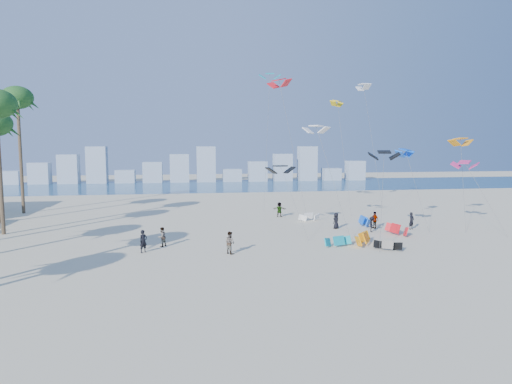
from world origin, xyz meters
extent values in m
plane|color=beige|center=(0.00, 0.00, 0.00)|extent=(220.00, 220.00, 0.00)
plane|color=navy|center=(0.00, 72.00, 0.01)|extent=(220.00, 220.00, 0.00)
imported|color=black|center=(-6.67, 13.30, 0.93)|extent=(0.81, 0.77, 1.86)
imported|color=gray|center=(0.22, 11.85, 0.91)|extent=(1.08, 1.12, 1.81)
imported|color=black|center=(12.21, 20.70, 0.84)|extent=(0.97, 0.93, 1.67)
imported|color=gray|center=(16.24, 20.25, 0.89)|extent=(0.76, 1.13, 1.78)
imported|color=black|center=(15.16, 18.45, 0.78)|extent=(0.93, 1.16, 1.56)
imported|color=gray|center=(7.94, 29.07, 0.90)|extent=(1.73, 1.22, 1.80)
imported|color=black|center=(19.80, 19.14, 0.88)|extent=(0.77, 0.67, 1.77)
imported|color=gray|center=(-5.30, 15.24, 0.84)|extent=(1.02, 1.03, 1.68)
cylinder|color=#595959|center=(7.01, 18.09, 3.30)|extent=(1.60, 5.19, 6.61)
cylinder|color=#595959|center=(10.71, 17.61, 5.29)|extent=(2.06, 4.89, 10.59)
cylinder|color=#595959|center=(20.31, 19.23, 4.10)|extent=(0.76, 4.12, 8.21)
cylinder|color=#595959|center=(9.24, 27.66, 8.17)|extent=(2.93, 2.87, 16.35)
cylinder|color=#595959|center=(16.63, 30.68, 7.20)|extent=(0.56, 4.57, 14.41)
cylinder|color=#595959|center=(25.62, 15.77, 3.49)|extent=(2.18, 4.06, 7.00)
cylinder|color=#595959|center=(7.26, 33.90, 9.00)|extent=(1.16, 2.13, 18.00)
cylinder|color=#595959|center=(25.15, 18.74, 4.69)|extent=(1.91, 4.46, 9.39)
cylinder|color=#595959|center=(13.43, 12.63, 4.03)|extent=(2.37, 4.69, 8.08)
cylinder|color=#595959|center=(20.67, 31.09, 8.35)|extent=(1.04, 5.11, 16.72)
cylinder|color=brown|center=(-20.93, 23.00, 6.30)|extent=(0.40, 0.40, 12.59)
cylinder|color=brown|center=(-23.87, 37.00, 7.30)|extent=(0.40, 0.40, 14.61)
ellipsoid|color=#1C5120|center=(-23.87, 37.00, 14.61)|extent=(3.80, 3.80, 2.85)
cube|color=#9EADBF|center=(-42.00, 82.00, 1.50)|extent=(4.40, 3.00, 3.00)
cube|color=#9EADBF|center=(-35.80, 82.00, 2.40)|extent=(4.40, 3.00, 4.80)
cube|color=#9EADBF|center=(-29.60, 82.00, 3.30)|extent=(4.40, 3.00, 6.60)
cube|color=#9EADBF|center=(-23.40, 82.00, 4.20)|extent=(4.40, 3.00, 8.40)
cube|color=#9EADBF|center=(-17.20, 82.00, 1.50)|extent=(4.40, 3.00, 3.00)
cube|color=#9EADBF|center=(-11.00, 82.00, 2.40)|extent=(4.40, 3.00, 4.80)
cube|color=#9EADBF|center=(-4.80, 82.00, 3.30)|extent=(4.40, 3.00, 6.60)
cube|color=#9EADBF|center=(1.40, 82.00, 4.20)|extent=(4.40, 3.00, 8.40)
cube|color=#9EADBF|center=(7.60, 82.00, 1.50)|extent=(4.40, 3.00, 3.00)
cube|color=#9EADBF|center=(13.80, 82.00, 2.40)|extent=(4.40, 3.00, 4.80)
cube|color=#9EADBF|center=(20.00, 82.00, 3.30)|extent=(4.40, 3.00, 6.60)
cube|color=#9EADBF|center=(26.20, 82.00, 4.20)|extent=(4.40, 3.00, 8.40)
cube|color=#9EADBF|center=(32.40, 82.00, 1.50)|extent=(4.40, 3.00, 3.00)
cube|color=#9EADBF|center=(38.60, 82.00, 2.40)|extent=(4.40, 3.00, 4.80)
camera|label=1|loc=(-3.07, -22.48, 8.66)|focal=30.72mm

